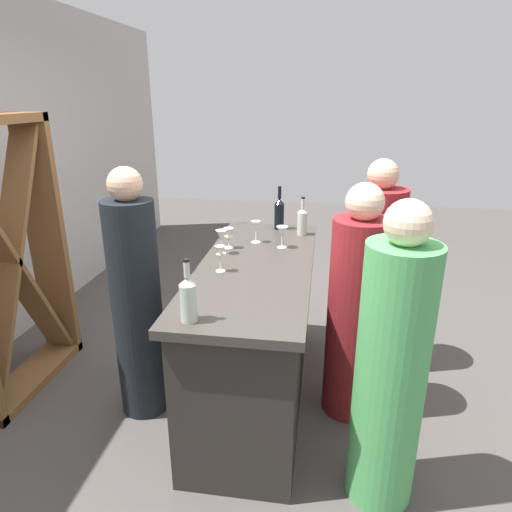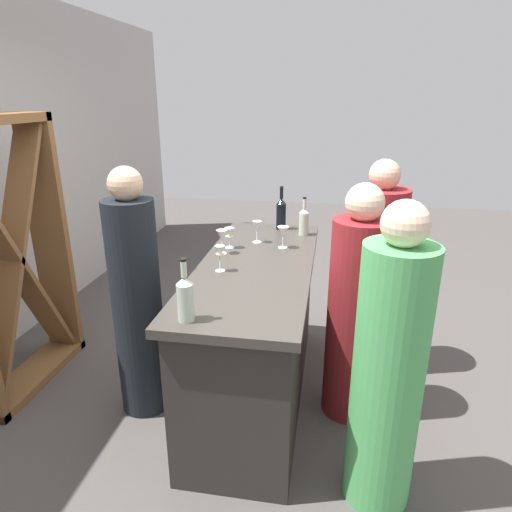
{
  "view_description": "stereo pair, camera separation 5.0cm",
  "coord_description": "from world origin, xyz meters",
  "views": [
    {
      "loc": [
        -2.62,
        -0.4,
        1.98
      ],
      "look_at": [
        0.0,
        0.0,
        1.02
      ],
      "focal_mm": 31.55,
      "sensor_mm": 36.0,
      "label": 1
    },
    {
      "loc": [
        -2.61,
        -0.45,
        1.98
      ],
      "look_at": [
        0.0,
        0.0,
        1.02
      ],
      "focal_mm": 31.55,
      "sensor_mm": 36.0,
      "label": 2
    }
  ],
  "objects": [
    {
      "name": "ground_plane",
      "position": [
        0.0,
        0.0,
        0.0
      ],
      "size": [
        12.0,
        12.0,
        0.0
      ],
      "primitive_type": "plane",
      "color": "#4C4744"
    },
    {
      "name": "bar_counter",
      "position": [
        0.0,
        0.0,
        0.49
      ],
      "size": [
        1.84,
        0.7,
        0.97
      ],
      "color": "#2A2723",
      "rests_on": "ground"
    },
    {
      "name": "wine_rack",
      "position": [
        -0.11,
        1.65,
        0.93
      ],
      "size": [
        0.97,
        0.28,
        1.87
      ],
      "color": "brown",
      "rests_on": "ground"
    },
    {
      "name": "wine_bottle_leftmost_clear_pale",
      "position": [
        -0.8,
        0.2,
        1.09
      ],
      "size": [
        0.08,
        0.08,
        0.31
      ],
      "color": "#B7C6B2",
      "rests_on": "bar_counter"
    },
    {
      "name": "wine_bottle_second_left_clear_pale",
      "position": [
        0.67,
        -0.25,
        1.08
      ],
      "size": [
        0.07,
        0.07,
        0.29
      ],
      "color": "#B7C6B2",
      "rests_on": "bar_counter"
    },
    {
      "name": "wine_bottle_center_near_black",
      "position": [
        0.8,
        -0.06,
        1.1
      ],
      "size": [
        0.08,
        0.08,
        0.34
      ],
      "color": "black",
      "rests_on": "bar_counter"
    },
    {
      "name": "wine_glass_near_left",
      "position": [
        0.33,
        -0.13,
        1.09
      ],
      "size": [
        0.08,
        0.08,
        0.15
      ],
      "color": "white",
      "rests_on": "bar_counter"
    },
    {
      "name": "wine_glass_near_center",
      "position": [
        0.43,
        0.07,
        1.09
      ],
      "size": [
        0.07,
        0.07,
        0.16
      ],
      "color": "white",
      "rests_on": "bar_counter"
    },
    {
      "name": "wine_glass_near_right",
      "position": [
        -0.16,
        0.19,
        1.09
      ],
      "size": [
        0.06,
        0.06,
        0.16
      ],
      "color": "white",
      "rests_on": "bar_counter"
    },
    {
      "name": "wine_glass_far_left",
      "position": [
        0.27,
        0.23,
        1.07
      ],
      "size": [
        0.07,
        0.07,
        0.14
      ],
      "color": "white",
      "rests_on": "bar_counter"
    },
    {
      "name": "wine_glass_far_center",
      "position": [
        0.15,
        0.25,
        1.09
      ],
      "size": [
        0.07,
        0.07,
        0.16
      ],
      "color": "white",
      "rests_on": "bar_counter"
    },
    {
      "name": "person_left_guest",
      "position": [
        -0.05,
        -0.63,
        0.7
      ],
      "size": [
        0.44,
        0.44,
        1.51
      ],
      "rotation": [
        0.0,
        0.0,
        1.86
      ],
      "color": "maroon",
      "rests_on": "ground"
    },
    {
      "name": "person_center_guest",
      "position": [
        -0.72,
        -0.76,
        0.73
      ],
      "size": [
        0.42,
        0.42,
        1.57
      ],
      "rotation": [
        0.0,
        0.0,
        1.87
      ],
      "color": "#4CA559",
      "rests_on": "ground"
    },
    {
      "name": "person_right_guest",
      "position": [
        0.51,
        -0.79,
        0.72
      ],
      "size": [
        0.43,
        0.43,
        1.58
      ],
      "rotation": [
        0.0,
        0.0,
        1.73
      ],
      "color": "maroon",
      "rests_on": "ground"
    },
    {
      "name": "person_server_behind",
      "position": [
        -0.24,
        0.71,
        0.75
      ],
      "size": [
        0.34,
        0.34,
        1.6
      ],
      "rotation": [
        0.0,
        0.0,
        -1.67
      ],
      "color": "black",
      "rests_on": "ground"
    }
  ]
}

